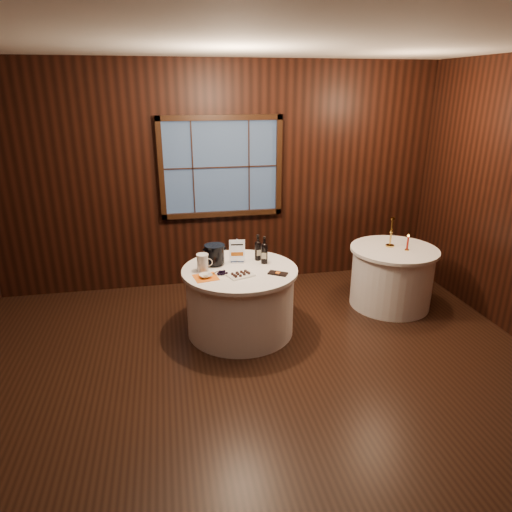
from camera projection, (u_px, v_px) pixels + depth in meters
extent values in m
plane|color=black|center=(258.00, 381.00, 4.37)|extent=(6.00, 6.00, 0.00)
cube|color=black|center=(221.00, 178.00, 6.15)|extent=(6.00, 0.02, 3.00)
cube|color=#33496C|center=(221.00, 167.00, 6.07)|extent=(1.50, 0.01, 1.20)
cylinder|color=white|center=(240.00, 302.00, 5.16)|extent=(1.20, 1.20, 0.73)
cylinder|color=white|center=(240.00, 270.00, 5.03)|extent=(1.28, 1.28, 0.04)
cylinder|color=white|center=(391.00, 278.00, 5.80)|extent=(1.00, 1.00, 0.73)
cylinder|color=white|center=(394.00, 250.00, 5.67)|extent=(1.08, 1.08, 0.04)
cube|color=silver|center=(237.00, 262.00, 5.20)|extent=(0.16, 0.10, 0.01)
cube|color=silver|center=(237.00, 250.00, 5.15)|extent=(0.02, 0.02, 0.27)
cube|color=white|center=(237.00, 250.00, 5.14)|extent=(0.18, 0.03, 0.25)
cylinder|color=black|center=(258.00, 252.00, 5.25)|extent=(0.07, 0.07, 0.20)
sphere|color=black|center=(258.00, 244.00, 5.21)|extent=(0.07, 0.07, 0.07)
cylinder|color=black|center=(258.00, 239.00, 5.19)|extent=(0.03, 0.03, 0.09)
cylinder|color=black|center=(258.00, 236.00, 5.18)|extent=(0.03, 0.03, 0.02)
cube|color=beige|center=(258.00, 253.00, 5.21)|extent=(0.05, 0.01, 0.07)
cylinder|color=black|center=(264.00, 255.00, 5.14)|extent=(0.08, 0.08, 0.20)
sphere|color=black|center=(264.00, 246.00, 5.11)|extent=(0.08, 0.08, 0.08)
cylinder|color=black|center=(264.00, 242.00, 5.09)|extent=(0.03, 0.03, 0.09)
cylinder|color=black|center=(264.00, 238.00, 5.07)|extent=(0.03, 0.03, 0.02)
cube|color=beige|center=(265.00, 256.00, 5.11)|extent=(0.05, 0.02, 0.07)
cylinder|color=black|center=(215.00, 263.00, 5.13)|extent=(0.17, 0.17, 0.03)
cylinder|color=black|center=(215.00, 255.00, 5.09)|extent=(0.21, 0.21, 0.19)
cylinder|color=black|center=(214.00, 246.00, 5.06)|extent=(0.23, 0.23, 0.02)
cube|color=white|center=(241.00, 275.00, 4.83)|extent=(0.31, 0.26, 0.02)
cube|color=black|center=(278.00, 273.00, 4.87)|extent=(0.22, 0.19, 0.02)
cylinder|color=#3C2816|center=(215.00, 273.00, 4.85)|extent=(0.08, 0.01, 0.03)
cylinder|color=silver|center=(203.00, 263.00, 4.93)|extent=(0.12, 0.12, 0.18)
cylinder|color=silver|center=(202.00, 255.00, 4.90)|extent=(0.13, 0.13, 0.01)
torus|color=silver|center=(208.00, 262.00, 4.94)|extent=(0.09, 0.03, 0.09)
cube|color=orange|center=(206.00, 277.00, 4.79)|extent=(0.28, 0.28, 0.00)
imported|color=white|center=(206.00, 276.00, 4.78)|extent=(0.16, 0.16, 0.03)
cylinder|color=gold|center=(390.00, 246.00, 5.73)|extent=(0.11, 0.11, 0.02)
cylinder|color=gold|center=(391.00, 232.00, 5.67)|extent=(0.02, 0.02, 0.33)
cylinder|color=gold|center=(393.00, 219.00, 5.61)|extent=(0.05, 0.05, 0.03)
cylinder|color=gold|center=(407.00, 250.00, 5.58)|extent=(0.05, 0.05, 0.01)
cylinder|color=#A3180C|center=(408.00, 243.00, 5.55)|extent=(0.02, 0.02, 0.16)
sphere|color=#FFB23F|center=(409.00, 236.00, 5.52)|extent=(0.02, 0.02, 0.02)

